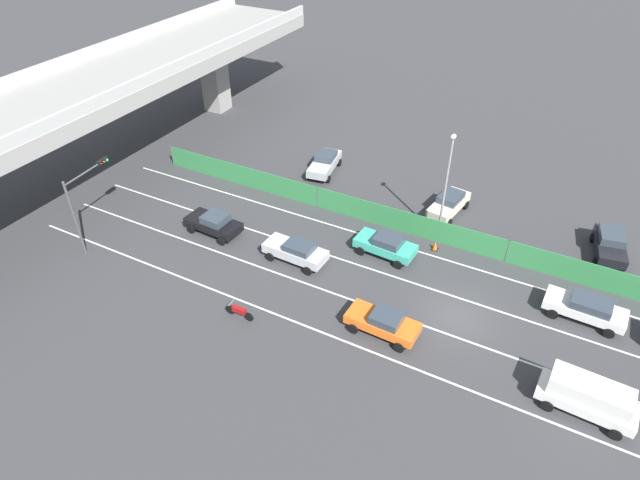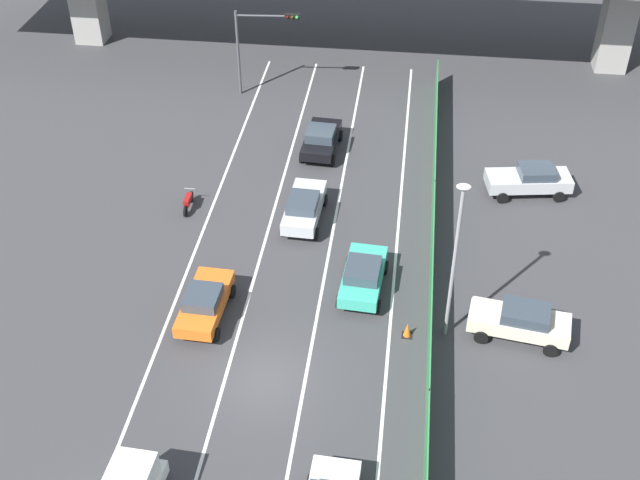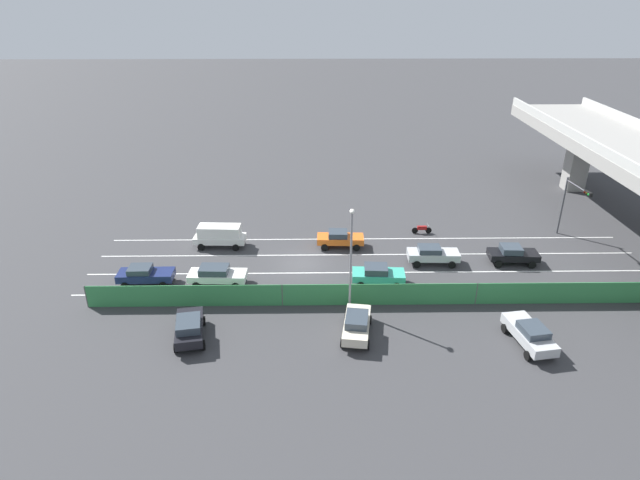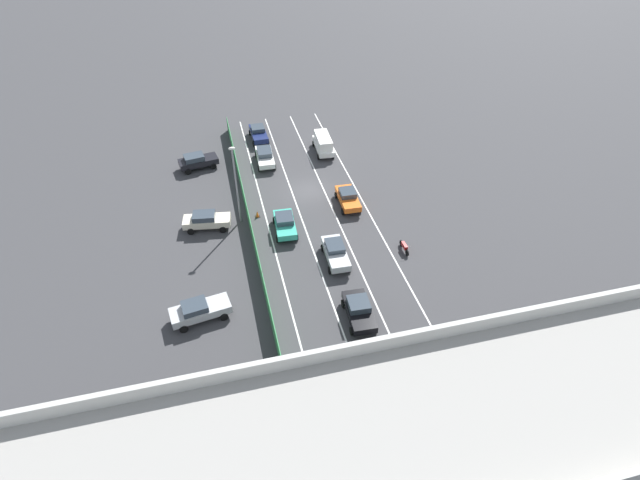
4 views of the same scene
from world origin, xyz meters
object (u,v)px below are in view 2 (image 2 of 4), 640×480
at_px(car_sedan_silver, 304,207).
at_px(traffic_cone, 407,330).
at_px(car_sedan_black, 321,139).
at_px(car_taxi_orange, 205,302).
at_px(street_lamp, 456,250).
at_px(car_taxi_teal, 363,275).
at_px(traffic_light, 259,36).
at_px(parked_sedan_cream, 520,321).
at_px(parked_wagon_silver, 530,179).
at_px(motorcycle, 188,202).

bearing_deg(car_sedan_silver, traffic_cone, -54.18).
height_order(car_sedan_black, car_taxi_orange, car_sedan_black).
bearing_deg(street_lamp, car_taxi_teal, 147.25).
bearing_deg(car_sedan_black, car_taxi_teal, -73.95).
height_order(traffic_light, street_lamp, street_lamp).
xyz_separation_m(parked_sedan_cream, traffic_cone, (-4.91, -0.60, -0.59)).
bearing_deg(traffic_light, car_sedan_silver, -70.81).
relative_size(car_taxi_teal, car_taxi_orange, 0.99).
distance_m(car_taxi_teal, traffic_cone, 3.66).
bearing_deg(car_sedan_black, parked_sedan_cream, -53.51).
xyz_separation_m(car_sedan_black, traffic_light, (-4.81, 6.71, 3.21)).
relative_size(parked_wagon_silver, street_lamp, 0.59).
distance_m(car_sedan_black, traffic_cone, 16.04).
bearing_deg(motorcycle, parked_wagon_silver, 11.69).
bearing_deg(parked_sedan_cream, parked_wagon_silver, 83.68).
bearing_deg(parked_wagon_silver, motorcycle, -168.31).
xyz_separation_m(parked_sedan_cream, street_lamp, (-3.22, -0.28, 3.91)).
bearing_deg(traffic_cone, motorcycle, 145.62).
relative_size(motorcycle, street_lamp, 0.24).
distance_m(car_taxi_teal, parked_sedan_cream, 7.49).
bearing_deg(motorcycle, car_sedan_black, 46.30).
height_order(car_sedan_silver, motorcycle, car_sedan_silver).
bearing_deg(motorcycle, car_taxi_orange, -70.44).
bearing_deg(traffic_light, car_sedan_black, -54.37).
bearing_deg(car_taxi_teal, car_taxi_orange, -158.63).
bearing_deg(motorcycle, car_sedan_silver, -2.68).
bearing_deg(traffic_cone, car_sedan_silver, 125.82).
relative_size(car_sedan_black, motorcycle, 2.20).
height_order(traffic_light, traffic_cone, traffic_light).
bearing_deg(traffic_light, car_taxi_teal, -66.22).
distance_m(parked_wagon_silver, traffic_cone, 13.57).
bearing_deg(car_taxi_teal, motorcycle, 151.16).
xyz_separation_m(motorcycle, street_lamp, (13.80, -7.96, 4.38)).
distance_m(traffic_light, traffic_cone, 24.41).
bearing_deg(street_lamp, car_taxi_orange, -178.89).
height_order(car_sedan_black, street_lamp, street_lamp).
bearing_deg(car_taxi_orange, traffic_light, 93.51).
xyz_separation_m(car_sedan_black, car_taxi_teal, (3.49, -12.13, 0.01)).
relative_size(car_taxi_teal, traffic_cone, 6.05).
relative_size(car_sedan_silver, motorcycle, 2.29).
relative_size(car_sedan_black, car_taxi_orange, 0.99).
height_order(car_taxi_orange, parked_sedan_cream, parked_sedan_cream).
height_order(parked_sedan_cream, traffic_light, traffic_light).
bearing_deg(traffic_cone, parked_wagon_silver, 62.90).
relative_size(car_taxi_orange, street_lamp, 0.54).
bearing_deg(car_sedan_silver, car_taxi_orange, -113.62).
relative_size(motorcycle, traffic_cone, 2.74).
xyz_separation_m(car_taxi_teal, parked_wagon_silver, (8.41, 9.23, 0.02)).
height_order(motorcycle, parked_wagon_silver, parked_wagon_silver).
bearing_deg(car_taxi_teal, parked_sedan_cream, -17.45).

